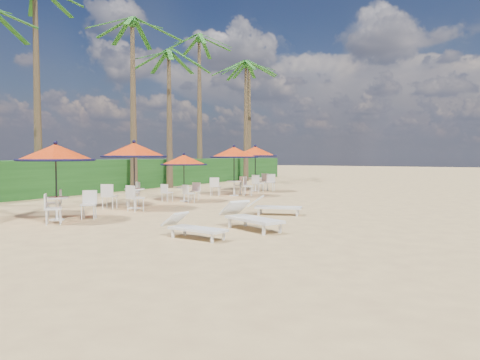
% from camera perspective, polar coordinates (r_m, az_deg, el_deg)
% --- Properties ---
extents(ground, '(160.00, 160.00, 0.00)m').
position_cam_1_polar(ground, '(12.57, -5.42, -6.39)').
color(ground, tan).
rests_on(ground, ground).
extents(scrub_hedge, '(3.00, 40.00, 1.80)m').
position_cam_1_polar(scrub_hedge, '(29.56, -14.74, 0.68)').
color(scrub_hedge, '#194716').
rests_on(scrub_hedge, ground).
extents(station_0, '(2.41, 2.41, 2.52)m').
position_cam_1_polar(station_0, '(15.80, -21.38, 2.04)').
color(station_0, black).
rests_on(station_0, ground).
extents(station_1, '(2.54, 2.54, 2.65)m').
position_cam_1_polar(station_1, '(18.47, -12.95, 2.59)').
color(station_1, black).
rests_on(station_1, ground).
extents(station_2, '(2.08, 2.17, 2.17)m').
position_cam_1_polar(station_2, '(21.00, -6.85, 1.73)').
color(station_2, black).
rests_on(station_2, ground).
extents(station_3, '(2.49, 2.49, 2.59)m').
position_cam_1_polar(station_3, '(23.77, -0.73, 2.64)').
color(station_3, black).
rests_on(station_3, ground).
extents(station_4, '(2.57, 2.57, 2.68)m').
position_cam_1_polar(station_4, '(26.81, 2.05, 2.81)').
color(station_4, black).
rests_on(station_4, ground).
extents(lounger_near, '(1.79, 0.70, 0.63)m').
position_cam_1_polar(lounger_near, '(11.66, -5.87, -5.67)').
color(lounger_near, white).
rests_on(lounger_near, ground).
extents(lounger_mid, '(2.25, 1.52, 0.77)m').
position_cam_1_polar(lounger_mid, '(12.98, 1.11, -4.46)').
color(lounger_mid, white).
rests_on(lounger_mid, ground).
extents(lounger_far, '(1.94, 1.12, 0.66)m').
position_cam_1_polar(lounger_far, '(16.18, 4.02, -3.17)').
color(lounger_far, white).
rests_on(lounger_far, ground).
extents(palm_2, '(5.00, 5.00, 10.44)m').
position_cam_1_polar(palm_2, '(26.38, -23.72, 19.31)').
color(palm_2, brown).
rests_on(palm_2, ground).
extents(palm_3, '(5.00, 5.00, 9.70)m').
position_cam_1_polar(palm_3, '(27.88, -12.99, 17.09)').
color(palm_3, brown).
rests_on(palm_3, ground).
extents(palm_4, '(5.00, 5.00, 8.61)m').
position_cam_1_polar(palm_4, '(30.38, -8.67, 13.97)').
color(palm_4, brown).
rests_on(palm_4, ground).
extents(palm_5, '(5.00, 5.00, 10.78)m').
position_cam_1_polar(palm_5, '(35.43, -4.99, 15.76)').
color(palm_5, brown).
rests_on(palm_5, ground).
extents(palm_6, '(5.00, 5.00, 9.54)m').
position_cam_1_polar(palm_6, '(38.12, 0.73, 13.08)').
color(palm_6, brown).
rests_on(palm_6, ground).
extents(palm_7, '(5.00, 5.00, 10.26)m').
position_cam_1_polar(palm_7, '(41.93, 1.12, 13.09)').
color(palm_7, brown).
rests_on(palm_7, ground).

